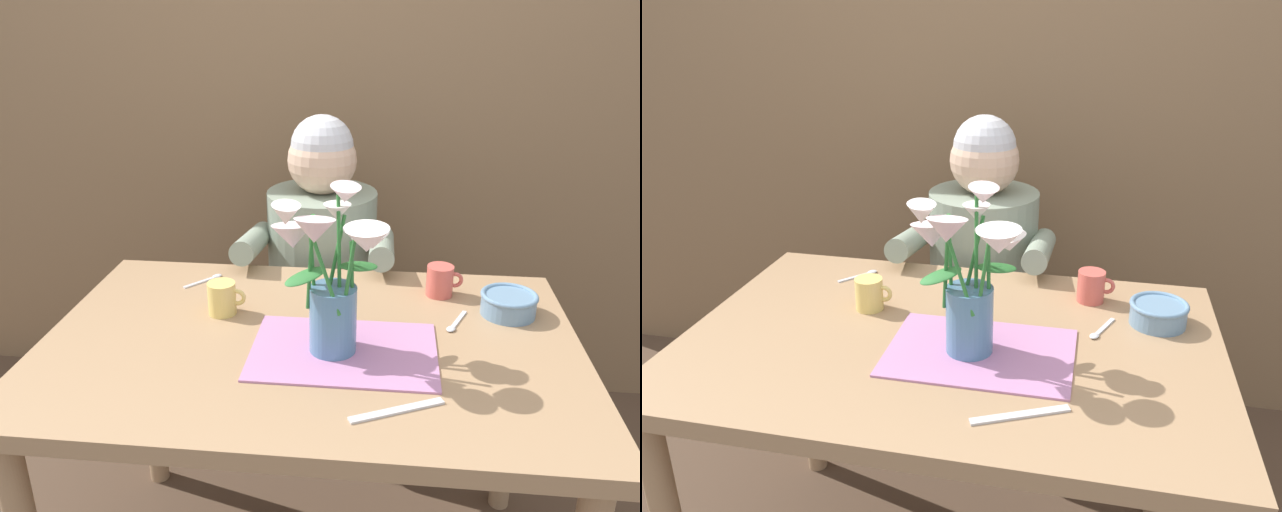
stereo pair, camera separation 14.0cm
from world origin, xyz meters
The scene contains 11 objects.
wood_panel_backdrop centered at (0.00, 1.05, 1.25)m, with size 4.00×0.10×2.50m, color brown.
dining_table centered at (0.00, 0.00, 0.64)m, with size 1.20×0.80×0.74m.
seated_person centered at (-0.04, 0.62, 0.56)m, with size 0.45×0.47×1.14m.
striped_placemat centered at (0.08, -0.05, 0.74)m, with size 0.40×0.28×0.01m, color #B275A3.
flower_vase centered at (0.05, -0.06, 0.93)m, with size 0.28×0.21×0.37m.
ceramic_bowl centered at (0.46, 0.17, 0.77)m, with size 0.14×0.14×0.06m.
dinner_knife centered at (0.19, -0.26, 0.74)m, with size 0.19×0.02×0.01m, color silver.
coffee_cup centered at (0.30, 0.26, 0.78)m, with size 0.09×0.07×0.08m.
tea_cup centered at (-0.22, 0.10, 0.78)m, with size 0.09×0.07×0.08m.
spoon_0 centered at (0.33, 0.09, 0.74)m, with size 0.06×0.12×0.01m.
spoon_1 centered at (-0.31, 0.29, 0.74)m, with size 0.09×0.10×0.01m.
Camera 2 is at (0.29, -1.22, 1.45)m, focal length 35.55 mm.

